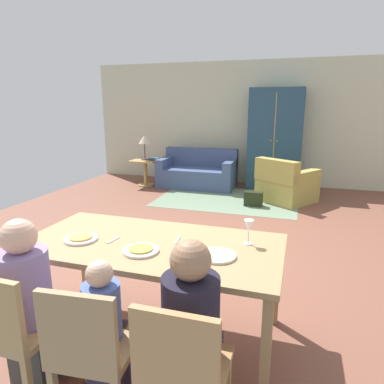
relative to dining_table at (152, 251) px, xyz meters
The scene contains 26 objects.
ground_plane 2.42m from the dining_table, 92.60° to the left, with size 7.44×6.67×0.02m, color brown.
back_wall 5.74m from the dining_table, 91.06° to the left, with size 7.44×0.10×2.70m, color beige.
dining_table is the anchor object (origin of this frame).
plate_near_man 0.54m from the dining_table, 167.13° to the right, with size 0.25×0.25×0.02m, color silver.
pizza_near_man 0.55m from the dining_table, 167.13° to the right, with size 0.17×0.17×0.01m, color gold.
plate_near_child 0.20m from the dining_table, 90.00° to the right, with size 0.25×0.25×0.02m, color white.
pizza_near_child 0.20m from the dining_table, 90.00° to the right, with size 0.17×0.17×0.01m, color gold.
plate_near_woman 0.54m from the dining_table, 10.78° to the right, with size 0.25×0.25×0.02m, color white.
wine_glass 0.74m from the dining_table, 14.67° to the left, with size 0.07×0.07×0.19m.
fork 0.30m from the dining_table, behind, with size 0.02×0.15×0.01m, color silver.
knife 0.21m from the dining_table, 30.19° to the left, with size 0.01×0.17×0.01m, color silver.
dining_chair_man 1.00m from the dining_table, 122.26° to the right, with size 0.42×0.42×0.87m.
person_man 0.86m from the dining_table, 128.62° to the right, with size 0.30×0.40×1.11m.
dining_chair_child 0.86m from the dining_table, 89.47° to the right, with size 0.46×0.46×0.87m.
person_child 0.71m from the dining_table, 90.25° to the right, with size 0.22×0.30×0.92m.
dining_chair_woman 1.01m from the dining_table, 57.71° to the right, with size 0.43×0.43×0.87m.
person_woman 0.86m from the dining_table, 51.40° to the right, with size 0.30×0.40×1.11m.
area_rug 4.14m from the dining_table, 93.58° to the left, with size 2.60×1.80×0.01m, color slate.
couch 5.06m from the dining_table, 102.62° to the left, with size 1.64×0.86×0.82m.
armchair 4.32m from the dining_table, 79.33° to the left, with size 1.19×1.19×0.82m.
armoire 5.34m from the dining_table, 84.76° to the left, with size 1.10×0.59×2.10m.
side_table 5.19m from the dining_table, 115.65° to the left, with size 0.56×0.56×0.58m.
table_lamp 5.19m from the dining_table, 115.65° to the left, with size 0.26×0.26×0.54m.
book_lower 5.16m from the dining_table, 114.01° to the left, with size 0.22×0.16×0.03m, color maroon.
book_upper 5.09m from the dining_table, 113.51° to the left, with size 0.22×0.16×0.03m, color #305774.
handbag 3.82m from the dining_table, 85.82° to the left, with size 0.32×0.16×0.26m, color black.
Camera 1 is at (1.10, -3.74, 1.74)m, focal length 32.03 mm.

